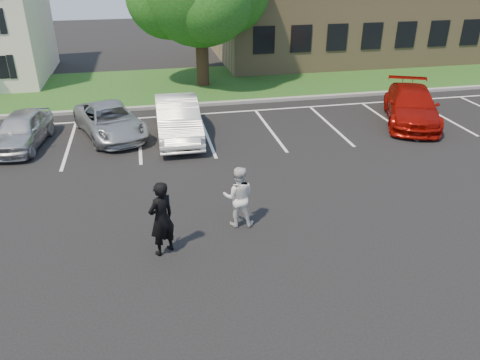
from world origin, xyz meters
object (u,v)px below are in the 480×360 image
car_white_sedan (178,119)px  man_black_suit (161,219)px  car_silver_west (22,130)px  man_white_shirt (238,197)px  car_silver_minivan (110,121)px  car_red_compact (412,106)px

car_white_sedan → man_black_suit: bearing=-97.1°
car_silver_west → car_white_sedan: (6.15, -0.29, 0.13)m
man_white_shirt → car_white_sedan: man_white_shirt is taller
car_silver_minivan → car_white_sedan: size_ratio=0.94×
car_silver_minivan → car_red_compact: bearing=-23.2°
car_white_sedan → car_red_compact: bearing=-0.6°
car_silver_minivan → man_black_suit: bearing=-98.3°
car_silver_west → car_white_sedan: size_ratio=0.81×
car_silver_minivan → car_white_sedan: bearing=-35.1°
car_silver_minivan → car_white_sedan: car_white_sedan is taller
man_black_suit → car_red_compact: (11.59, 7.95, -0.26)m
man_black_suit → man_white_shirt: bearing=168.5°
car_silver_minivan → car_white_sedan: 2.89m
car_silver_west → man_white_shirt: bearing=-38.4°
car_silver_west → car_red_compact: bearing=6.1°
man_white_shirt → man_black_suit: bearing=35.0°
man_black_suit → man_white_shirt: size_ratio=1.13×
car_red_compact → car_white_sedan: bearing=-157.9°
man_white_shirt → car_red_compact: 11.73m
man_black_suit → car_silver_minivan: man_black_suit is taller
car_red_compact → car_silver_west: bearing=-158.4°
man_white_shirt → car_silver_west: 10.43m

